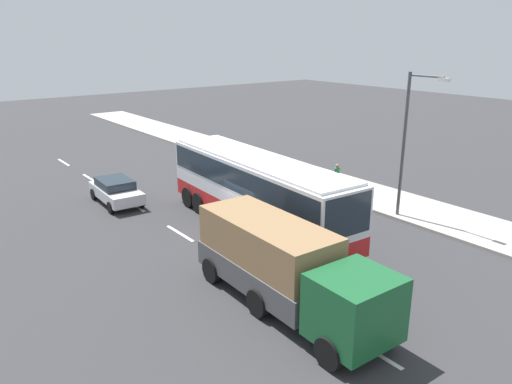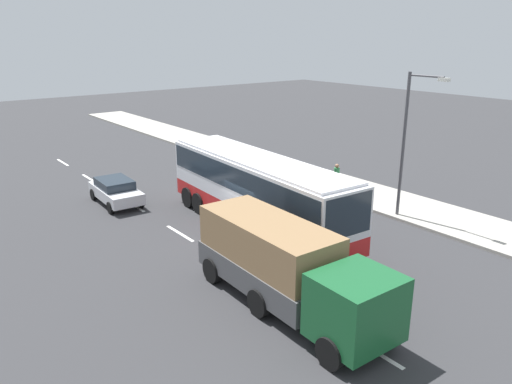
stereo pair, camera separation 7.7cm
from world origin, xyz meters
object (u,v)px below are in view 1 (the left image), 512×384
object	(u,v)px
cargo_truck	(285,265)
pedestrian_near_curb	(337,177)
coach_bus	(257,186)
street_lamp	(409,135)
car_silver_hatch	(116,190)

from	to	relation	value
cargo_truck	pedestrian_near_curb	world-z (taller)	cargo_truck
coach_bus	street_lamp	size ratio (longest dim) A/B	1.69
coach_bus	street_lamp	distance (m)	7.75
coach_bus	cargo_truck	world-z (taller)	coach_bus
pedestrian_near_curb	car_silver_hatch	bearing A→B (deg)	171.56
car_silver_hatch	street_lamp	distance (m)	15.67
car_silver_hatch	pedestrian_near_curb	bearing A→B (deg)	60.52
street_lamp	car_silver_hatch	bearing A→B (deg)	-136.65
coach_bus	car_silver_hatch	size ratio (longest dim) A/B	2.91
coach_bus	pedestrian_near_curb	size ratio (longest dim) A/B	6.77
coach_bus	car_silver_hatch	world-z (taller)	coach_bus
cargo_truck	pedestrian_near_curb	bearing A→B (deg)	127.26
car_silver_hatch	coach_bus	bearing A→B (deg)	28.58
coach_bus	pedestrian_near_curb	bearing A→B (deg)	103.58
cargo_truck	street_lamp	xyz separation A→B (m)	(-2.84, 10.29, 2.72)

